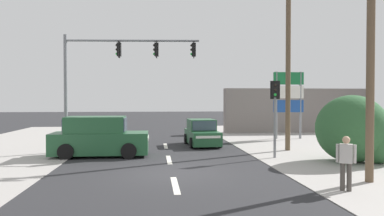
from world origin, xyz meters
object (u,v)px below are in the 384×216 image
(traffic_signal_mast, at_px, (113,67))
(shopping_plaza_sign, at_px, (288,95))
(pedestal_signal_right_kerb, at_px, (275,106))
(utility_pole_midground_right, at_px, (288,47))
(utility_pole_foreground_right, at_px, (367,2))
(suv_kerbside_parked, at_px, (99,138))
(hatchback_oncoming_near, at_px, (202,133))
(pedestrian_at_kerb, at_px, (346,160))

(traffic_signal_mast, height_order, shopping_plaza_sign, traffic_signal_mast)
(traffic_signal_mast, distance_m, shopping_plaza_sign, 12.56)
(pedestal_signal_right_kerb, bearing_deg, utility_pole_midground_right, 58.06)
(shopping_plaza_sign, bearing_deg, pedestal_signal_right_kerb, -114.12)
(utility_pole_foreground_right, xyz_separation_m, suv_kerbside_parked, (-9.44, 6.62, -4.96))
(utility_pole_foreground_right, distance_m, hatchback_oncoming_near, 12.22)
(utility_pole_foreground_right, distance_m, pedestrian_at_kerb, 5.19)
(pedestrian_at_kerb, bearing_deg, pedestal_signal_right_kerb, 90.58)
(pedestal_signal_right_kerb, xyz_separation_m, pedestrian_at_kerb, (0.06, -6.29, -1.49))
(pedestal_signal_right_kerb, distance_m, shopping_plaza_sign, 8.90)
(utility_pole_midground_right, bearing_deg, suv_kerbside_parked, -174.11)
(pedestrian_at_kerb, bearing_deg, shopping_plaza_sign, 76.09)
(utility_pole_midground_right, xyz_separation_m, suv_kerbside_parked, (-9.62, -0.99, -4.56))
(hatchback_oncoming_near, bearing_deg, suv_kerbside_parked, -145.61)
(pedestal_signal_right_kerb, relative_size, hatchback_oncoming_near, 0.96)
(traffic_signal_mast, xyz_separation_m, shopping_plaza_sign, (11.26, 5.39, -1.37))
(shopping_plaza_sign, relative_size, hatchback_oncoming_near, 1.24)
(traffic_signal_mast, height_order, pedestal_signal_right_kerb, traffic_signal_mast)
(traffic_signal_mast, bearing_deg, shopping_plaza_sign, 25.60)
(utility_pole_foreground_right, bearing_deg, suv_kerbside_parked, 144.97)
(traffic_signal_mast, distance_m, pedestrian_at_kerb, 12.33)
(utility_pole_foreground_right, height_order, shopping_plaza_sign, utility_pole_foreground_right)
(utility_pole_foreground_right, height_order, hatchback_oncoming_near, utility_pole_foreground_right)
(utility_pole_foreground_right, xyz_separation_m, hatchback_oncoming_near, (-4.04, 10.32, -5.15))
(utility_pole_midground_right, bearing_deg, shopping_plaza_sign, 69.48)
(pedestrian_at_kerb, bearing_deg, hatchback_oncoming_near, 103.79)
(utility_pole_foreground_right, height_order, pedestal_signal_right_kerb, utility_pole_foreground_right)
(traffic_signal_mast, height_order, hatchback_oncoming_near, traffic_signal_mast)
(utility_pole_midground_right, relative_size, pedestrian_at_kerb, 6.38)
(suv_kerbside_parked, bearing_deg, pedestal_signal_right_kerb, -9.76)
(utility_pole_foreground_right, xyz_separation_m, pedestrian_at_kerb, (-1.25, -1.07, -4.92))
(shopping_plaza_sign, bearing_deg, pedestrian_at_kerb, -103.91)
(utility_pole_midground_right, relative_size, shopping_plaza_sign, 2.26)
(utility_pole_foreground_right, bearing_deg, shopping_plaza_sign, 80.13)
(utility_pole_foreground_right, relative_size, pedestrian_at_kerb, 6.72)
(traffic_signal_mast, xyz_separation_m, pedestal_signal_right_kerb, (7.63, -2.71, -1.94))
(suv_kerbside_parked, xyz_separation_m, pedestrian_at_kerb, (8.19, -7.69, 0.04))
(traffic_signal_mast, relative_size, pedestal_signal_right_kerb, 1.93)
(pedestal_signal_right_kerb, distance_m, pedestrian_at_kerb, 6.46)
(pedestal_signal_right_kerb, bearing_deg, pedestrian_at_kerb, -89.42)
(suv_kerbside_parked, bearing_deg, shopping_plaza_sign, 29.69)
(utility_pole_midground_right, xyz_separation_m, pedestrian_at_kerb, (-1.43, -8.68, -4.52))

